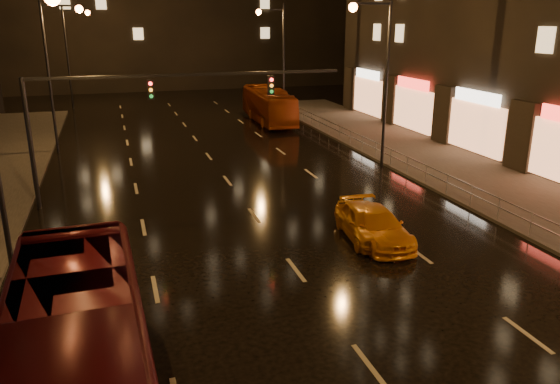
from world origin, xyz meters
The scene contains 7 objects.
ground centered at (0.00, 20.00, 0.00)m, with size 140.00×140.00×0.00m, color black.
sidewalk_right centered at (13.50, 15.00, 0.07)m, with size 7.00×70.00×0.15m, color #38332D.
traffic_signal centered at (-5.06, 20.00, 4.74)m, with size 15.31×0.32×6.20m.
railing_right centered at (10.20, 18.00, 0.90)m, with size 0.05×56.00×1.00m.
bus_curb centered at (7.29, 39.05, 1.48)m, with size 2.48×10.60×2.95m, color #91370E.
taxi_near centered at (3.68, 12.00, 0.71)m, with size 1.69×4.19×1.43m, color orange.
taxi_far centered at (4.00, 11.61, 0.66)m, with size 1.86×4.57×1.33m, color orange.
Camera 1 is at (-5.85, -7.00, 8.65)m, focal length 35.00 mm.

